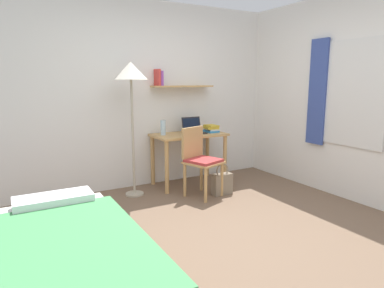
% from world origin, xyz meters
% --- Properties ---
extents(ground_plane, '(5.28, 5.28, 0.00)m').
position_xyz_m(ground_plane, '(0.00, 0.00, 0.00)').
color(ground_plane, brown).
extents(wall_back, '(4.40, 0.27, 2.60)m').
position_xyz_m(wall_back, '(0.00, 2.02, 1.30)').
color(wall_back, white).
rests_on(wall_back, ground_plane).
extents(wall_right, '(0.10, 4.40, 2.60)m').
position_xyz_m(wall_right, '(2.02, 0.02, 1.30)').
color(wall_right, white).
rests_on(wall_right, ground_plane).
extents(bed, '(0.93, 1.93, 0.54)m').
position_xyz_m(bed, '(-1.47, -0.29, 0.24)').
color(bed, tan).
rests_on(bed, ground_plane).
extents(desk, '(1.04, 0.58, 0.75)m').
position_xyz_m(desk, '(0.54, 1.70, 0.61)').
color(desk, tan).
rests_on(desk, ground_plane).
extents(desk_chair, '(0.52, 0.53, 0.91)m').
position_xyz_m(desk_chair, '(0.42, 1.19, 0.50)').
color(desk_chair, tan).
rests_on(desk_chair, ground_plane).
extents(standing_lamp, '(0.42, 0.42, 1.74)m').
position_xyz_m(standing_lamp, '(-0.33, 1.63, 1.54)').
color(standing_lamp, '#B2A893').
rests_on(standing_lamp, ground_plane).
extents(laptop, '(0.31, 0.24, 0.23)m').
position_xyz_m(laptop, '(0.62, 1.72, 0.81)').
color(laptop, black).
rests_on(laptop, desk).
extents(water_bottle, '(0.07, 0.07, 0.21)m').
position_xyz_m(water_bottle, '(0.17, 1.77, 0.86)').
color(water_bottle, silver).
rests_on(water_bottle, desk).
extents(book_stack, '(0.20, 0.24, 0.11)m').
position_xyz_m(book_stack, '(0.91, 1.68, 0.80)').
color(book_stack, '#3384C6').
rests_on(book_stack, desk).
extents(handbag, '(0.27, 0.12, 0.43)m').
position_xyz_m(handbag, '(0.70, 1.07, 0.15)').
color(handbag, gray).
rests_on(handbag, ground_plane).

